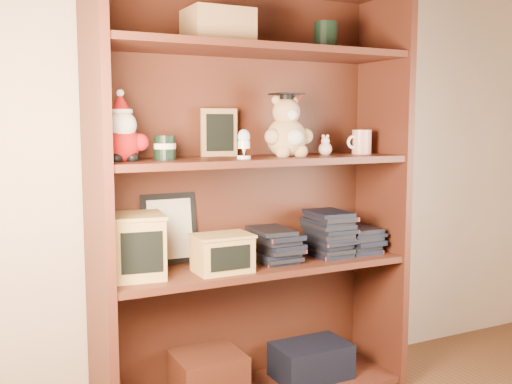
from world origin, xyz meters
TOP-DOWN VIEW (x-y plane):
  - bookcase at (-0.22, 1.36)m, footprint 1.20×0.35m
  - shelf_lower at (-0.22, 1.30)m, footprint 1.14×0.33m
  - shelf_upper at (-0.22, 1.30)m, footprint 1.14×0.33m
  - santa_plush at (-0.72, 1.30)m, footprint 0.17×0.13m
  - teachers_tin at (-0.57, 1.31)m, footprint 0.08×0.08m
  - chalkboard_plaque at (-0.32, 1.42)m, footprint 0.14×0.08m
  - egg_cup at (-0.31, 1.23)m, footprint 0.05×0.05m
  - grad_teddy_bear at (-0.09, 1.30)m, footprint 0.20×0.17m
  - pink_figurine at (0.09, 1.30)m, footprint 0.05×0.05m
  - teacher_mug at (0.26, 1.30)m, footprint 0.11×0.08m
  - certificate_frame at (-0.51, 1.44)m, footprint 0.21×0.05m
  - treats_box at (-0.69, 1.30)m, footprint 0.22×0.22m
  - pencils_box at (-0.39, 1.24)m, footprint 0.21×0.15m
  - book_stack_left at (-0.14, 1.30)m, footprint 0.14×0.20m
  - book_stack_mid at (0.10, 1.30)m, footprint 0.14×0.20m
  - book_stack_right at (0.24, 1.30)m, footprint 0.14×0.20m

SIDE VIEW (x-z plane):
  - shelf_lower at x=-0.22m, z-range 0.53..0.55m
  - book_stack_right at x=0.24m, z-range 0.55..0.65m
  - book_stack_left at x=-0.14m, z-range 0.55..0.68m
  - pencils_box at x=-0.39m, z-range 0.55..0.69m
  - book_stack_mid at x=0.10m, z-range 0.55..0.73m
  - treats_box at x=-0.69m, z-range 0.55..0.77m
  - certificate_frame at x=-0.51m, z-range 0.55..0.82m
  - bookcase at x=-0.22m, z-range -0.02..1.58m
  - shelf_upper at x=-0.22m, z-range 0.93..0.95m
  - pink_figurine at x=0.09m, z-range 0.94..1.02m
  - teachers_tin at x=-0.57m, z-range 0.95..1.04m
  - teacher_mug at x=0.26m, z-range 0.95..1.05m
  - egg_cup at x=-0.31m, z-range 0.95..1.06m
  - chalkboard_plaque at x=-0.32m, z-range 0.95..1.13m
  - santa_plush at x=-0.72m, z-range 0.92..1.16m
  - grad_teddy_bear at x=-0.09m, z-range 0.92..1.17m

